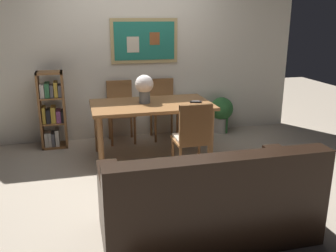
{
  "coord_description": "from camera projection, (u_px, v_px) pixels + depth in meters",
  "views": [
    {
      "loc": [
        -0.88,
        -4.1,
        1.85
      ],
      "look_at": [
        0.09,
        -0.24,
        0.65
      ],
      "focal_mm": 39.33,
      "sensor_mm": 36.0,
      "label": 1
    }
  ],
  "objects": [
    {
      "name": "dining_chair_far_right",
      "position": [
        163.0,
        104.0,
        5.71
      ],
      "size": [
        0.4,
        0.41,
        0.91
      ],
      "color": "brown",
      "rests_on": "ground_plane"
    },
    {
      "name": "wall_back_with_painting",
      "position": [
        134.0,
        53.0,
        5.6
      ],
      "size": [
        5.2,
        0.14,
        2.6
      ],
      "color": "silver",
      "rests_on": "ground_plane"
    },
    {
      "name": "ground_plane",
      "position": [
        156.0,
        171.0,
        4.54
      ],
      "size": [
        12.0,
        12.0,
        0.0
      ],
      "primitive_type": "plane",
      "color": "tan"
    },
    {
      "name": "leather_couch",
      "position": [
        208.0,
        204.0,
        3.12
      ],
      "size": [
        1.8,
        0.84,
        0.84
      ],
      "color": "black",
      "rests_on": "ground_plane"
    },
    {
      "name": "dining_chair_near_right",
      "position": [
        193.0,
        134.0,
        4.24
      ],
      "size": [
        0.4,
        0.41,
        0.91
      ],
      "color": "brown",
      "rests_on": "ground_plane"
    },
    {
      "name": "potted_ivy",
      "position": [
        222.0,
        112.0,
        5.98
      ],
      "size": [
        0.37,
        0.37,
        0.58
      ],
      "color": "#B2ADA3",
      "rests_on": "ground_plane"
    },
    {
      "name": "tv_remote",
      "position": [
        196.0,
        102.0,
        4.86
      ],
      "size": [
        0.16,
        0.09,
        0.02
      ],
      "color": "black",
      "rests_on": "dining_table"
    },
    {
      "name": "flower_vase",
      "position": [
        144.0,
        86.0,
        4.79
      ],
      "size": [
        0.24,
        0.24,
        0.37
      ],
      "color": "slate",
      "rests_on": "dining_table"
    },
    {
      "name": "dining_chair_far_left",
      "position": [
        120.0,
        106.0,
        5.54
      ],
      "size": [
        0.4,
        0.41,
        0.91
      ],
      "color": "brown",
      "rests_on": "ground_plane"
    },
    {
      "name": "dining_table",
      "position": [
        152.0,
        110.0,
        4.85
      ],
      "size": [
        1.57,
        0.91,
        0.74
      ],
      "color": "brown",
      "rests_on": "ground_plane"
    },
    {
      "name": "bookshelf",
      "position": [
        52.0,
        111.0,
        5.25
      ],
      "size": [
        0.36,
        0.28,
        1.1
      ],
      "color": "brown",
      "rests_on": "ground_plane"
    }
  ]
}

